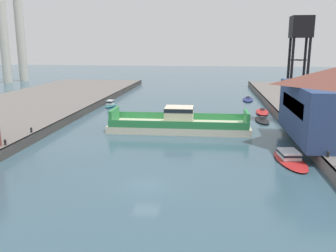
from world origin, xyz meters
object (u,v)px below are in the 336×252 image
moored_boat_near_left (248,99)px  smokestack_distant_a (3,31)px  smokestack_distant_b (20,34)px  moored_boat_near_right (111,104)px  chain_ferry (179,123)px  moored_boat_far_left (262,120)px  moored_boat_mid_right (262,112)px  crane_tower (301,37)px  moored_boat_mid_left (290,158)px

moored_boat_near_left → smokestack_distant_a: size_ratio=0.26×
moored_boat_near_left → smokestack_distant_b: size_ratio=0.27×
moored_boat_near_right → chain_ferry: bearing=-50.3°
chain_ferry → moored_boat_far_left: bearing=31.4°
moored_boat_near_left → moored_boat_mid_right: bearing=-86.1°
moored_boat_far_left → crane_tower: 15.27m
moored_boat_mid_left → smokestack_distant_b: size_ratio=0.27×
smokestack_distant_b → moored_boat_near_left: bearing=-26.2°
moored_boat_far_left → crane_tower: bearing=1.9°
moored_boat_far_left → moored_boat_near_left: bearing=90.2°
chain_ferry → crane_tower: size_ratio=1.33×
moored_boat_mid_left → moored_boat_far_left: 22.37m
crane_tower → smokestack_distant_b: bearing=142.9°
moored_boat_mid_left → crane_tower: 27.07m
moored_boat_near_right → smokestack_distant_b: 72.77m
moored_boat_near_right → crane_tower: size_ratio=0.31×
moored_boat_near_right → moored_boat_far_left: (30.85, -11.83, -0.35)m
moored_boat_far_left → smokestack_distant_b: size_ratio=0.21×
moored_boat_near_right → moored_boat_mid_right: size_ratio=0.68×
chain_ferry → moored_boat_near_left: (13.85, 33.76, -0.89)m
chain_ferry → smokestack_distant_b: (-64.94, 72.48, 15.81)m
chain_ferry → crane_tower: bearing=24.1°
chain_ferry → crane_tower: 25.13m
smokestack_distant_a → smokestack_distant_b: 7.06m
chain_ferry → moored_boat_mid_right: bearing=47.7°
chain_ferry → smokestack_distant_a: (-67.62, 66.00, 16.66)m
moored_boat_mid_left → crane_tower: size_ratio=0.52×
moored_boat_mid_right → smokestack_distant_b: (-79.98, 55.98, 16.64)m
moored_boat_mid_left → moored_boat_mid_right: 30.37m
moored_boat_mid_right → smokestack_distant_a: (-82.65, 49.49, 17.49)m
moored_boat_mid_left → smokestack_distant_a: (-81.81, 79.85, 17.34)m
chain_ferry → moored_boat_mid_right: size_ratio=2.89×
moored_boat_mid_left → moored_boat_mid_right: size_ratio=1.14×
crane_tower → smokestack_distant_a: size_ratio=0.49×
moored_boat_near_left → moored_boat_near_right: moored_boat_near_right is taller
chain_ferry → moored_boat_mid_left: size_ratio=2.54×
moored_boat_far_left → smokestack_distant_b: 102.94m
moored_boat_near_right → smokestack_distant_b: smokestack_distant_b is taller
moored_boat_mid_right → moored_boat_near_left: bearing=93.9°
chain_ferry → smokestack_distant_b: smokestack_distant_b is taller
moored_boat_far_left → smokestack_distant_a: (-81.57, 57.49, 17.57)m
moored_boat_near_left → smokestack_distant_b: smokestack_distant_b is taller
smokestack_distant_a → crane_tower: bearing=-33.4°
crane_tower → smokestack_distant_b: size_ratio=0.52×
crane_tower → smokestack_distant_b: 105.82m
moored_boat_mid_right → smokestack_distant_b: bearing=145.0°
crane_tower → smokestack_distant_b: (-84.39, 63.79, 2.47)m
moored_boat_near_right → moored_boat_mid_right: 32.17m
moored_boat_near_left → chain_ferry: bearing=-112.3°
chain_ferry → smokestack_distant_b: size_ratio=0.69×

